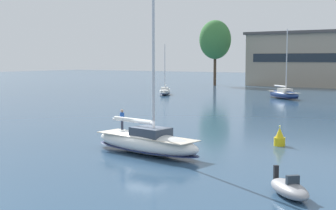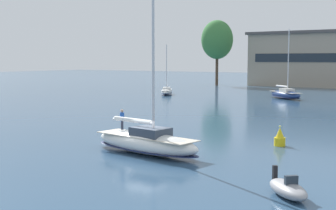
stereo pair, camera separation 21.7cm
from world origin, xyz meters
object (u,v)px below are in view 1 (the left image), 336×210
tree_shore_center (215,40)px  motor_tender (289,189)px  sailboat_moored_near_marina (284,94)px  sailboat_main (146,142)px  channel_buoy (280,138)px  sailboat_moored_mid_channel (165,91)px

tree_shore_center → motor_tender: 102.21m
sailboat_moored_near_marina → motor_tender: (20.22, -57.70, -0.41)m
sailboat_main → sailboat_moored_near_marina: (-7.73, 52.77, -0.09)m
channel_buoy → sailboat_main: bearing=-130.3°
tree_shore_center → sailboat_moored_near_marina: tree_shore_center is taller
sailboat_moored_mid_channel → motor_tender: 69.46m
sailboat_main → motor_tender: (12.49, -4.93, -0.50)m
motor_tender → tree_shore_center: bearing=119.4°
sailboat_moored_near_marina → channel_buoy: sailboat_moored_near_marina is taller
tree_shore_center → sailboat_moored_near_marina: size_ratio=1.42×
tree_shore_center → sailboat_moored_mid_channel: (6.54, -34.14, -11.43)m
sailboat_main → channel_buoy: sailboat_main is taller
sailboat_moored_near_marina → channel_buoy: size_ratio=7.32×
sailboat_moored_near_marina → sailboat_moored_mid_channel: bearing=-171.7°
sailboat_moored_mid_channel → channel_buoy: bearing=-47.1°
motor_tender → sailboat_main: bearing=158.5°
sailboat_main → sailboat_moored_near_marina: bearing=98.3°
sailboat_moored_near_marina → sailboat_moored_mid_channel: (-23.03, -3.34, -0.16)m
tree_shore_center → sailboat_main: tree_shore_center is taller
sailboat_moored_mid_channel → motor_tender: bearing=-51.5°
sailboat_main → sailboat_moored_mid_channel: size_ratio=1.36×
tree_shore_center → motor_tender: bearing=-60.6°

